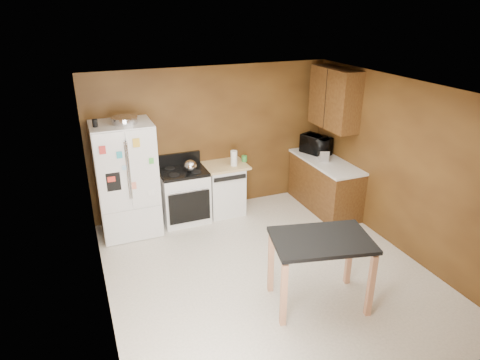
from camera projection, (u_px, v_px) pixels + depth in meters
floor at (267, 272)px, 5.91m from camera, size 4.50×4.50×0.00m
ceiling at (272, 91)px, 4.94m from camera, size 4.50×4.50×0.00m
wall_back at (213, 140)px, 7.35m from camera, size 4.20×0.00×4.20m
wall_front at (387, 293)px, 3.50m from camera, size 4.20×0.00×4.20m
wall_left at (97, 218)px, 4.71m from camera, size 0.00×4.50×4.50m
wall_right at (401, 167)px, 6.15m from camera, size 0.00×4.50×4.50m
roasting_pan at (125, 120)px, 6.26m from camera, size 0.38×0.38×0.10m
pen_cup at (95, 123)px, 6.07m from camera, size 0.07×0.07×0.11m
kettle at (190, 166)px, 6.89m from camera, size 0.20×0.20×0.20m
paper_towel at (234, 158)px, 7.17m from camera, size 0.12×0.12×0.26m
green_canister at (244, 158)px, 7.39m from camera, size 0.10×0.10×0.10m
toaster at (323, 154)px, 7.43m from camera, size 0.25×0.30×0.19m
microwave at (316, 145)px, 7.71m from camera, size 0.54×0.64×0.30m
refrigerator at (127, 180)px, 6.62m from camera, size 0.90×0.80×1.80m
gas_range at (184, 195)px, 7.16m from camera, size 0.76×0.68×1.10m
dishwasher at (224, 188)px, 7.43m from camera, size 0.78×0.63×0.89m
right_cabinets at (327, 159)px, 7.46m from camera, size 0.63×1.58×2.45m
island at (321, 249)px, 5.03m from camera, size 1.29×1.00×0.91m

